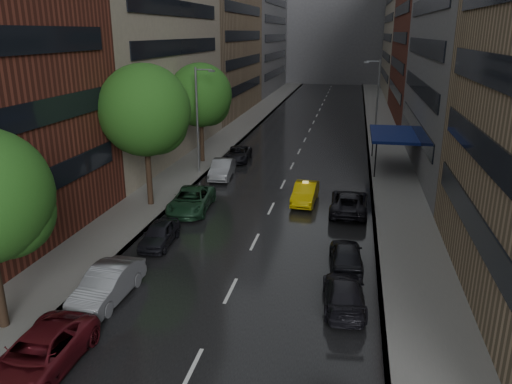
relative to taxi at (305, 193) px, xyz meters
The scene contains 14 objects.
road 26.34m from the taxi, 94.84° to the left, with size 14.00×140.00×0.01m, color black.
sidewalk_left 28.54m from the taxi, 113.16° to the left, with size 4.00×140.00×0.15m, color gray.
sidewalk_right 27.10m from the taxi, 75.51° to the left, with size 4.00×140.00×0.15m, color gray.
buildings_left 41.90m from the taxi, 116.18° to the left, with size 8.00×108.00×38.00m.
buildings_right 38.11m from the taxi, 68.79° to the left, with size 8.05×109.10×36.00m.
building_far 95.49m from the taxi, 91.35° to the left, with size 40.00×14.00×32.00m, color slate.
tree_mid 12.75m from the taxi, 165.40° to the right, with size 6.28×6.28×10.01m.
tree_far 15.73m from the taxi, 137.45° to the left, with size 5.84×5.84×9.32m.
taxi is the anchor object (origin of this frame).
parked_cars_left 9.71m from the taxi, 141.70° to the right, with size 2.97×37.36×1.59m.
parked_cars_right 10.74m from the taxi, 72.77° to the right, with size 2.55×25.92×1.50m.
street_lamp_left 12.44m from the taxi, 147.91° to the left, with size 1.74×0.22×9.00m.
street_lamp_right 22.32m from the taxi, 75.48° to the left, with size 1.74×0.22×9.00m.
awning 13.33m from the taxi, 58.95° to the left, with size 4.00×8.00×3.12m.
Camera 1 is at (5.32, -10.86, 11.95)m, focal length 35.00 mm.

